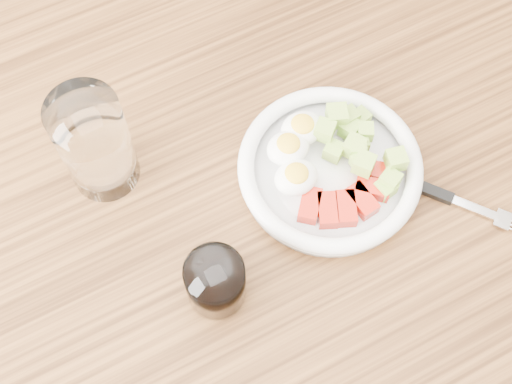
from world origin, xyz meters
TOP-DOWN VIEW (x-y plane):
  - ground at (0.00, 0.00)m, footprint 4.00×4.00m
  - dining_table at (0.00, 0.00)m, footprint 1.50×0.90m
  - bowl at (0.09, 0.00)m, footprint 0.23×0.23m
  - fork at (0.19, -0.08)m, footprint 0.14×0.17m
  - water_glass at (-0.16, 0.13)m, footprint 0.08×0.08m
  - coffee_glass at (-0.10, -0.07)m, footprint 0.07×0.07m

SIDE VIEW (x-z plane):
  - ground at x=0.00m, z-range 0.00..0.00m
  - dining_table at x=0.00m, z-range 0.28..1.05m
  - fork at x=0.19m, z-range 0.77..0.78m
  - bowl at x=0.09m, z-range 0.76..0.82m
  - coffee_glass at x=-0.10m, z-range 0.77..0.85m
  - water_glass at x=-0.16m, z-range 0.77..0.92m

